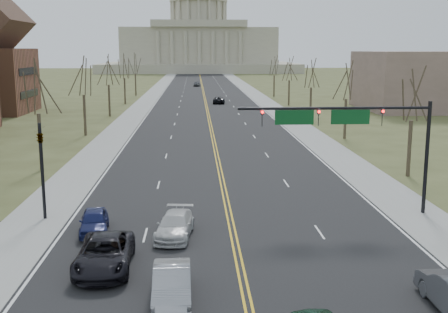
{
  "coord_description": "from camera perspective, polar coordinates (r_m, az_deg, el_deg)",
  "views": [
    {
      "loc": [
        -2.11,
        -20.59,
        10.37
      ],
      "look_at": [
        -0.11,
        17.84,
        3.0
      ],
      "focal_mm": 45.0,
      "sensor_mm": 36.0,
      "label": 1
    }
  ],
  "objects": [
    {
      "name": "signal_left",
      "position": [
        35.99,
        -18.04,
        -0.36
      ],
      "size": [
        0.32,
        0.36,
        6.0
      ],
      "color": "black",
      "rests_on": "ground"
    },
    {
      "name": "sidewalk_left",
      "position": [
        131.38,
        -7.32,
        6.23
      ],
      "size": [
        4.0,
        380.0,
        0.03
      ],
      "primitive_type": "cube",
      "color": "gray",
      "rests_on": "ground"
    },
    {
      "name": "road",
      "position": [
        131.02,
        -2.05,
        6.3
      ],
      "size": [
        20.0,
        380.0,
        0.01
      ],
      "primitive_type": "cube",
      "color": "black",
      "rests_on": "ground"
    },
    {
      "name": "sidewalk_right",
      "position": [
        131.76,
        3.21,
        6.32
      ],
      "size": [
        4.0,
        380.0,
        0.03
      ],
      "primitive_type": "cube",
      "color": "gray",
      "rests_on": "ground"
    },
    {
      "name": "center_line",
      "position": [
        131.02,
        -2.05,
        6.3
      ],
      "size": [
        0.42,
        380.0,
        0.01
      ],
      "primitive_type": "cube",
      "color": "gold",
      "rests_on": "road"
    },
    {
      "name": "car_sb_outer_lead",
      "position": [
        27.75,
        -12.05,
        -9.63
      ],
      "size": [
        2.67,
        5.58,
        1.53
      ],
      "primitive_type": "imported",
      "rotation": [
        0.0,
        0.0,
        0.02
      ],
      "color": "black",
      "rests_on": "road"
    },
    {
      "name": "tree_l_1",
      "position": [
        69.97,
        -14.13,
        7.71
      ],
      "size": [
        3.96,
        3.96,
        9.0
      ],
      "color": "#362D20",
      "rests_on": "ground"
    },
    {
      "name": "edge_line_left",
      "position": [
        131.23,
        -6.36,
        6.25
      ],
      "size": [
        0.15,
        380.0,
        0.01
      ],
      "primitive_type": "cube",
      "color": "silver",
      "rests_on": "road"
    },
    {
      "name": "cross_road",
      "position": [
        28.62,
        1.48,
        -10.39
      ],
      "size": [
        120.0,
        14.0,
        0.01
      ],
      "primitive_type": "cube",
      "color": "black",
      "rests_on": "ground"
    },
    {
      "name": "tree_l_2",
      "position": [
        89.67,
        -11.68,
        8.43
      ],
      "size": [
        3.96,
        3.96,
        9.0
      ],
      "color": "#362D20",
      "rests_on": "ground"
    },
    {
      "name": "tree_r_1",
      "position": [
        67.06,
        12.36,
        7.33
      ],
      "size": [
        3.74,
        3.74,
        8.5
      ],
      "color": "#362D20",
      "rests_on": "ground"
    },
    {
      "name": "car_far_nb",
      "position": [
        109.67,
        -0.52,
        5.77
      ],
      "size": [
        2.5,
        4.89,
        1.32
      ],
      "primitive_type": "imported",
      "rotation": [
        0.0,
        0.0,
        3.08
      ],
      "color": "black",
      "rests_on": "road"
    },
    {
      "name": "signal_mast",
      "position": [
        35.71,
        12.6,
        3.16
      ],
      "size": [
        12.12,
        0.44,
        7.2
      ],
      "color": "black",
      "rests_on": "ground"
    },
    {
      "name": "car_sb_inner_second",
      "position": [
        31.76,
        -5.01,
        -6.98
      ],
      "size": [
        2.37,
        4.75,
        1.33
      ],
      "primitive_type": "imported",
      "rotation": [
        0.0,
        0.0,
        -0.12
      ],
      "color": "silver",
      "rests_on": "road"
    },
    {
      "name": "tree_l_4",
      "position": [
        129.34,
        -9.03,
        9.19
      ],
      "size": [
        3.96,
        3.96,
        9.0
      ],
      "color": "#362D20",
      "rests_on": "ground"
    },
    {
      "name": "edge_line_right",
      "position": [
        131.54,
        2.25,
        6.32
      ],
      "size": [
        0.15,
        380.0,
        0.01
      ],
      "primitive_type": "cube",
      "color": "silver",
      "rests_on": "road"
    },
    {
      "name": "tree_r_4",
      "position": [
        125.89,
        5.14,
        9.06
      ],
      "size": [
        3.74,
        3.74,
        8.5
      ],
      "color": "#362D20",
      "rests_on": "ground"
    },
    {
      "name": "car_far_sb",
      "position": [
        161.13,
        -2.78,
        7.39
      ],
      "size": [
        2.01,
        4.27,
        1.41
      ],
      "primitive_type": "imported",
      "rotation": [
        0.0,
        0.0,
        -0.08
      ],
      "color": "#4E5156",
      "rests_on": "road"
    },
    {
      "name": "capitol",
      "position": [
        270.54,
        -2.57,
        11.64
      ],
      "size": [
        90.0,
        60.0,
        50.0
      ],
      "color": "#B1AC94",
      "rests_on": "ground"
    },
    {
      "name": "bldg_right_mass",
      "position": [
        105.51,
        20.73,
        7.23
      ],
      "size": [
        25.0,
        20.0,
        10.0
      ],
      "primitive_type": "cube",
      "color": "#705950",
      "rests_on": "ground"
    },
    {
      "name": "tree_r_3",
      "position": [
        106.14,
        6.66,
        8.71
      ],
      "size": [
        3.74,
        3.74,
        8.5
      ],
      "color": "#362D20",
      "rests_on": "ground"
    },
    {
      "name": "car_sb_inner_lead",
      "position": [
        24.04,
        -5.31,
        -12.81
      ],
      "size": [
        1.68,
        4.52,
        1.47
      ],
      "primitive_type": "imported",
      "rotation": [
        0.0,
        0.0,
        0.03
      ],
      "color": "gray",
      "rests_on": "road"
    },
    {
      "name": "car_sb_outer_second",
      "position": [
        33.16,
        -13.05,
        -6.43
      ],
      "size": [
        2.08,
        4.13,
        1.35
      ],
      "primitive_type": "imported",
      "rotation": [
        0.0,
        0.0,
        0.13
      ],
      "color": "#151C4C",
      "rests_on": "road"
    },
    {
      "name": "tree_r_0",
      "position": [
        48.1,
        18.61,
        5.72
      ],
      "size": [
        3.74,
        3.74,
        8.5
      ],
      "color": "#362D20",
      "rests_on": "ground"
    },
    {
      "name": "tree_l_0",
      "position": [
        50.52,
        -18.45,
        6.39
      ],
      "size": [
        3.96,
        3.96,
        9.0
      ],
      "color": "#362D20",
      "rests_on": "ground"
    },
    {
      "name": "tree_r_2",
      "position": [
        86.49,
        8.87,
        8.18
      ],
      "size": [
        3.74,
        3.74,
        8.5
      ],
      "color": "#362D20",
      "rests_on": "ground"
    },
    {
      "name": "tree_l_3",
      "position": [
        109.47,
        -10.12,
        8.88
      ],
      "size": [
        3.96,
        3.96,
        9.0
      ],
      "color": "#362D20",
      "rests_on": "ground"
    }
  ]
}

